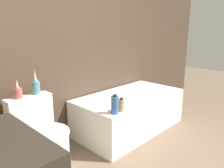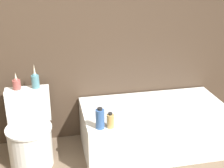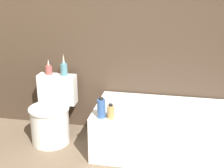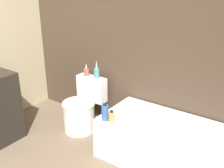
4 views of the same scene
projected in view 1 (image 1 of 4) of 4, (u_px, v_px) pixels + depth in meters
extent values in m
cube|color=#423326|center=(57.00, 32.00, 2.43)|extent=(6.40, 0.06, 2.60)
cube|color=white|center=(130.00, 112.00, 2.95)|extent=(1.48, 0.77, 0.49)
cube|color=#B7BCC6|center=(130.00, 95.00, 2.89)|extent=(1.28, 0.57, 0.01)
cylinder|color=white|center=(47.00, 153.00, 2.05)|extent=(0.42, 0.42, 0.40)
cylinder|color=white|center=(45.00, 133.00, 2.00)|extent=(0.44, 0.44, 0.02)
cube|color=white|center=(30.00, 113.00, 2.16)|extent=(0.43, 0.15, 0.34)
cylinder|color=#994C47|center=(18.00, 94.00, 2.05)|extent=(0.08, 0.08, 0.09)
sphere|color=#994C47|center=(17.00, 89.00, 2.04)|extent=(0.05, 0.05, 0.05)
cone|color=beige|center=(17.00, 84.00, 2.02)|extent=(0.03, 0.03, 0.09)
cylinder|color=teal|center=(36.00, 88.00, 2.17)|extent=(0.08, 0.08, 0.13)
sphere|color=teal|center=(36.00, 82.00, 2.15)|extent=(0.05, 0.05, 0.05)
cone|color=beige|center=(35.00, 76.00, 2.14)|extent=(0.03, 0.03, 0.12)
cylinder|color=#335999|center=(115.00, 105.00, 2.23)|extent=(0.08, 0.08, 0.18)
cylinder|color=black|center=(115.00, 96.00, 2.20)|extent=(0.04, 0.04, 0.02)
cylinder|color=tan|center=(121.00, 106.00, 2.29)|extent=(0.07, 0.07, 0.13)
cylinder|color=black|center=(121.00, 99.00, 2.27)|extent=(0.04, 0.04, 0.02)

